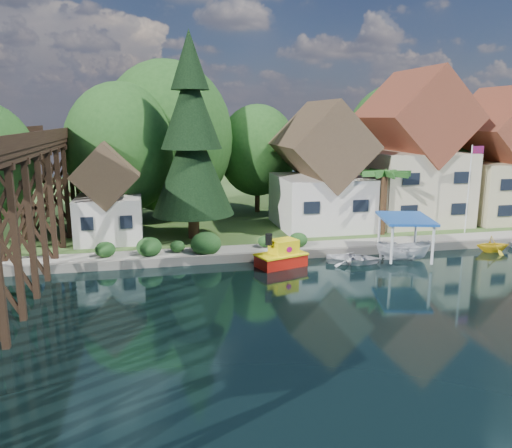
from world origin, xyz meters
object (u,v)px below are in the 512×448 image
at_px(boat_canopy, 404,242).
at_px(boat_white_a, 354,257).
at_px(trestle_bridge, 5,201).
at_px(shed, 108,199).
at_px(flagpole, 471,179).
at_px(house_right, 501,164).
at_px(boat_yellow, 493,243).
at_px(palm_tree, 385,175).
at_px(conifer, 192,141).
at_px(house_left, 321,175).
at_px(house_center, 412,158).
at_px(tugboat, 282,256).

bearing_deg(boat_canopy, boat_white_a, -179.80).
xyz_separation_m(trestle_bridge, shed, (5.00, 9.33, -1.52)).
xyz_separation_m(trestle_bridge, boat_canopy, (25.95, 0.92, -4.00)).
bearing_deg(flagpole, shed, 173.13).
distance_m(shed, flagpole, 29.59).
bearing_deg(boat_white_a, house_right, -42.55).
height_order(flagpole, boat_yellow, flagpole).
bearing_deg(shed, palm_tree, -6.87).
bearing_deg(boat_canopy, conifer, 151.45).
distance_m(shed, boat_white_a, 19.38).
distance_m(house_left, house_center, 9.10).
distance_m(trestle_bridge, house_right, 42.41).
distance_m(trestle_bridge, palm_tree, 27.86).
bearing_deg(tugboat, boat_canopy, -1.77).
height_order(house_left, tugboat, house_left).
height_order(house_center, boat_white_a, house_center).
distance_m(house_right, boat_canopy, 18.55).
relative_size(trestle_bridge, boat_canopy, 7.96).
height_order(house_right, boat_yellow, house_right).
bearing_deg(flagpole, conifer, 172.60).
bearing_deg(boat_white_a, flagpole, -48.52).
xyz_separation_m(palm_tree, boat_white_a, (-4.94, -5.76, -5.05)).
xyz_separation_m(shed, tugboat, (11.92, -8.12, -3.08)).
xyz_separation_m(house_center, boat_canopy, (-6.05, -10.40, -5.07)).
relative_size(trestle_bridge, boat_white_a, 11.48).
height_order(palm_tree, boat_canopy, palm_tree).
height_order(trestle_bridge, house_center, house_center).
relative_size(trestle_bridge, conifer, 2.75).
relative_size(house_right, tugboat, 3.25).
height_order(palm_tree, boat_white_a, palm_tree).
relative_size(house_left, boat_yellow, 4.29).
bearing_deg(boat_canopy, trestle_bridge, -177.96).
bearing_deg(palm_tree, tugboat, -151.63).
distance_m(house_left, boat_canopy, 11.01).
bearing_deg(trestle_bridge, boat_white_a, 2.36).
distance_m(house_right, tugboat, 26.41).
relative_size(conifer, palm_tree, 2.84).
xyz_separation_m(boat_white_a, boat_yellow, (11.56, 0.56, 0.28)).
relative_size(flagpole, tugboat, 1.93).
bearing_deg(boat_yellow, palm_tree, 58.92).
bearing_deg(shed, boat_white_a, -26.19).
xyz_separation_m(shed, boat_canopy, (20.95, -8.40, -2.48)).
relative_size(house_left, house_center, 0.79).
xyz_separation_m(house_left, house_right, (18.00, 0.00, 0.64)).
height_order(conifer, boat_white_a, conifer).
height_order(house_left, shed, house_left).
xyz_separation_m(tugboat, boat_canopy, (9.03, -0.28, 0.60)).
bearing_deg(shed, flagpole, -6.87).
bearing_deg(house_right, flagpole, -142.84).
bearing_deg(house_center, conifer, -172.80).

